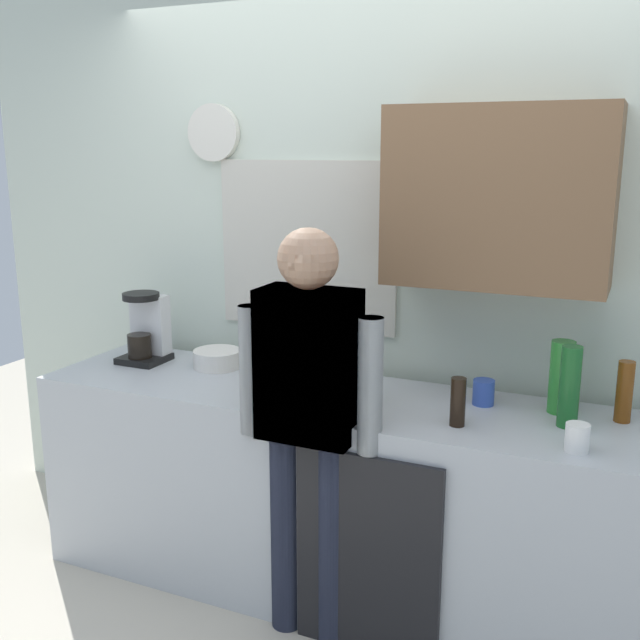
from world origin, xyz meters
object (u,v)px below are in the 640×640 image
at_px(cup_white_mug, 577,438).
at_px(mixing_bowl, 217,359).
at_px(coffee_maker, 146,330).
at_px(cup_blue_mug, 484,392).
at_px(bottle_amber_beer, 624,392).
at_px(bottle_dark_sauce, 458,402).
at_px(cup_yellow_cup, 271,395).
at_px(person_at_sink, 309,404).
at_px(bottle_clear_soda, 561,377).
at_px(bottle_olive_oil, 357,368).
at_px(dish_soap, 316,386).
at_px(person_guest, 309,404).
at_px(bottle_green_wine, 570,387).

relative_size(cup_white_mug, mixing_bowl, 0.43).
height_order(coffee_maker, cup_blue_mug, coffee_maker).
xyz_separation_m(bottle_amber_beer, cup_white_mug, (-0.13, -0.36, -0.07)).
xyz_separation_m(bottle_amber_beer, bottle_dark_sauce, (-0.55, -0.29, -0.03)).
bearing_deg(cup_yellow_cup, person_at_sink, -22.18).
bearing_deg(cup_white_mug, person_at_sink, -173.72).
xyz_separation_m(bottle_clear_soda, mixing_bowl, (-1.50, -0.02, -0.10)).
xyz_separation_m(bottle_amber_beer, bottle_olive_oil, (-0.99, -0.15, 0.01)).
height_order(dish_soap, person_guest, person_guest).
xyz_separation_m(coffee_maker, cup_yellow_cup, (0.83, -0.32, -0.10)).
height_order(bottle_dark_sauce, bottle_green_wine, bottle_green_wine).
relative_size(cup_blue_mug, dish_soap, 0.56).
bearing_deg(cup_yellow_cup, bottle_clear_soda, 20.43).
height_order(bottle_clear_soda, person_guest, person_guest).
height_order(coffee_maker, cup_white_mug, coffee_maker).
xyz_separation_m(cup_white_mug, person_at_sink, (-0.93, -0.10, 0.01)).
bearing_deg(cup_yellow_cup, person_guest, -22.18).
bearing_deg(person_at_sink, mixing_bowl, 142.58).
bearing_deg(bottle_olive_oil, bottle_clear_soda, 11.74).
distance_m(bottle_green_wine, person_guest, 0.94).
height_order(bottle_dark_sauce, person_at_sink, person_at_sink).
bearing_deg(mixing_bowl, dish_soap, -24.30).
bearing_deg(bottle_olive_oil, dish_soap, -127.02).
bearing_deg(cup_yellow_cup, mixing_bowl, 142.37).
bearing_deg(cup_white_mug, cup_blue_mug, 138.93).
distance_m(bottle_amber_beer, bottle_green_wine, 0.23).
distance_m(coffee_maker, person_guest, 1.11).
xyz_separation_m(coffee_maker, person_at_sink, (1.03, -0.40, -0.09)).
bearing_deg(person_guest, cup_yellow_cup, -45.54).
xyz_separation_m(bottle_olive_oil, person_at_sink, (-0.07, -0.31, -0.06)).
xyz_separation_m(bottle_amber_beer, person_guest, (-1.06, -0.46, -0.05)).
relative_size(bottle_amber_beer, person_at_sink, 0.14).
distance_m(bottle_dark_sauce, mixing_bowl, 1.22).
height_order(bottle_green_wine, person_guest, person_guest).
height_order(cup_white_mug, dish_soap, dish_soap).
xyz_separation_m(bottle_green_wine, bottle_clear_soda, (-0.04, 0.14, -0.01)).
distance_m(coffee_maker, bottle_amber_beer, 2.09).
xyz_separation_m(cup_yellow_cup, person_guest, (0.20, -0.08, 0.02)).
bearing_deg(bottle_dark_sauce, cup_yellow_cup, -172.79).
bearing_deg(bottle_olive_oil, cup_white_mug, -13.23).
distance_m(bottle_green_wine, bottle_clear_soda, 0.15).
relative_size(bottle_dark_sauce, bottle_green_wine, 0.60).
bearing_deg(mixing_bowl, bottle_olive_oil, -10.56).
xyz_separation_m(bottle_dark_sauce, cup_yellow_cup, (-0.71, -0.09, -0.05)).
relative_size(cup_yellow_cup, cup_blue_mug, 0.85).
relative_size(cup_yellow_cup, person_guest, 0.05).
height_order(bottle_amber_beer, cup_blue_mug, bottle_amber_beer).
bearing_deg(bottle_dark_sauce, person_at_sink, -161.69).
height_order(bottle_olive_oil, dish_soap, bottle_olive_oil).
height_order(bottle_green_wine, bottle_clear_soda, bottle_green_wine).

